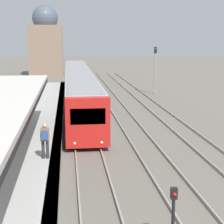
{
  "coord_description": "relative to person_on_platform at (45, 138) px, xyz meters",
  "views": [
    {
      "loc": [
        -1.05,
        -7.14,
        6.33
      ],
      "look_at": [
        1.69,
        16.0,
        1.7
      ],
      "focal_mm": 60.0,
      "sensor_mm": 36.0,
      "label": 1
    }
  ],
  "objects": [
    {
      "name": "person_on_platform",
      "position": [
        0.0,
        0.0,
        0.0
      ],
      "size": [
        0.4,
        0.4,
        1.66
      ],
      "color": "#2D2D33",
      "rests_on": "station_platform"
    },
    {
      "name": "train_near",
      "position": [
        2.16,
        19.96,
        -0.06
      ],
      "size": [
        2.52,
        33.11,
        3.22
      ],
      "color": "red",
      "rests_on": "ground_plane"
    },
    {
      "name": "signal_post_near",
      "position": [
        4.19,
        -6.54,
        -0.64
      ],
      "size": [
        0.2,
        0.21,
        1.94
      ],
      "color": "black",
      "rests_on": "ground_plane"
    },
    {
      "name": "signal_mast_far",
      "position": [
        10.98,
        24.95,
        1.49
      ],
      "size": [
        0.28,
        0.29,
        5.33
      ],
      "color": "gray",
      "rests_on": "ground_plane"
    },
    {
      "name": "distant_domed_building",
      "position": [
        -2.43,
        47.92,
        3.59
      ],
      "size": [
        5.52,
        5.52,
        11.68
      ],
      "color": "#89705B",
      "rests_on": "ground_plane"
    }
  ]
}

